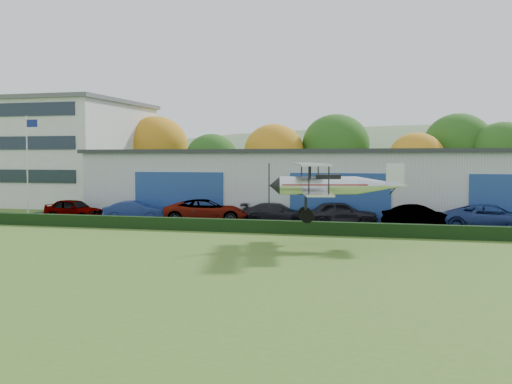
% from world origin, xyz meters
% --- Properties ---
extents(ground, '(300.00, 300.00, 0.00)m').
position_xyz_m(ground, '(0.00, 0.00, 0.00)').
color(ground, '#436B21').
rests_on(ground, ground).
extents(apron, '(48.00, 9.00, 0.05)m').
position_xyz_m(apron, '(3.00, 21.00, 0.03)').
color(apron, black).
rests_on(apron, ground).
extents(hedge, '(46.00, 0.60, 0.80)m').
position_xyz_m(hedge, '(3.00, 16.20, 0.40)').
color(hedge, black).
rests_on(hedge, ground).
extents(hangar, '(40.60, 12.60, 5.30)m').
position_xyz_m(hangar, '(5.00, 27.98, 2.66)').
color(hangar, '#B2B7BC').
rests_on(hangar, ground).
extents(office_block, '(20.60, 15.60, 10.40)m').
position_xyz_m(office_block, '(-28.00, 35.00, 5.21)').
color(office_block, silver).
rests_on(office_block, ground).
extents(flagpole, '(1.05, 0.10, 8.00)m').
position_xyz_m(flagpole, '(-19.88, 22.00, 4.78)').
color(flagpole, silver).
rests_on(flagpole, ground).
extents(tree_belt, '(75.70, 13.22, 10.12)m').
position_xyz_m(tree_belt, '(0.85, 40.62, 5.61)').
color(tree_belt, '#3D2614').
rests_on(tree_belt, ground).
extents(distant_hills, '(430.00, 196.00, 56.00)m').
position_xyz_m(distant_hills, '(-4.38, 140.00, -13.05)').
color(distant_hills, '#4C6642').
rests_on(distant_hills, ground).
extents(car_0, '(4.80, 2.48, 1.56)m').
position_xyz_m(car_0, '(-14.49, 19.80, 0.83)').
color(car_0, gray).
rests_on(car_0, apron).
extents(car_1, '(4.69, 2.67, 1.46)m').
position_xyz_m(car_1, '(-9.69, 20.18, 0.78)').
color(car_1, navy).
rests_on(car_1, apron).
extents(car_2, '(6.57, 4.42, 1.67)m').
position_xyz_m(car_2, '(-4.22, 20.34, 0.89)').
color(car_2, gray).
rests_on(car_2, apron).
extents(car_3, '(4.98, 2.18, 1.43)m').
position_xyz_m(car_3, '(0.64, 21.44, 0.76)').
color(car_3, black).
rests_on(car_3, apron).
extents(car_4, '(5.26, 3.13, 1.68)m').
position_xyz_m(car_4, '(5.21, 21.06, 0.89)').
color(car_4, black).
rests_on(car_4, apron).
extents(car_5, '(5.03, 2.36, 1.60)m').
position_xyz_m(car_5, '(10.45, 19.87, 0.85)').
color(car_5, gray).
rests_on(car_5, apron).
extents(car_6, '(6.24, 3.31, 1.67)m').
position_xyz_m(car_6, '(14.84, 20.28, 0.89)').
color(car_6, navy).
rests_on(car_6, apron).
extents(biplane, '(7.30, 8.28, 3.09)m').
position_xyz_m(biplane, '(5.76, 11.99, 3.29)').
color(biplane, silver).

